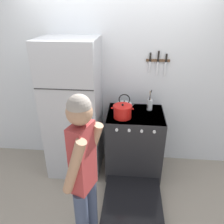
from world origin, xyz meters
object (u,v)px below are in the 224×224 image
(refrigerator, at_px, (73,110))
(person, at_px, (84,175))
(tea_kettle, at_px, (124,105))
(stove_range, at_px, (134,145))
(utensil_jar, at_px, (150,104))
(dutch_oven_pot, at_px, (122,111))

(refrigerator, relative_size, person, 1.13)
(tea_kettle, height_order, person, person)
(stove_range, distance_m, utensil_jar, 0.61)
(refrigerator, relative_size, dutch_oven_pot, 6.71)
(dutch_oven_pot, bearing_deg, person, -103.33)
(dutch_oven_pot, xyz_separation_m, tea_kettle, (0.01, 0.26, -0.02))
(refrigerator, bearing_deg, utensil_jar, 7.39)
(refrigerator, height_order, stove_range, refrigerator)
(tea_kettle, xyz_separation_m, utensil_jar, (0.34, 0.01, 0.03))
(refrigerator, bearing_deg, stove_range, -2.72)
(stove_range, bearing_deg, tea_kettle, 132.92)
(stove_range, distance_m, dutch_oven_pot, 0.59)
(stove_range, relative_size, person, 0.84)
(dutch_oven_pot, bearing_deg, stove_range, 27.79)
(person, bearing_deg, tea_kettle, 7.83)
(stove_range, height_order, tea_kettle, tea_kettle)
(refrigerator, distance_m, stove_range, 0.97)
(stove_range, relative_size, utensil_jar, 4.85)
(stove_range, height_order, person, person)
(dutch_oven_pot, distance_m, tea_kettle, 0.26)
(utensil_jar, distance_m, person, 1.51)
(refrigerator, xyz_separation_m, person, (0.41, -1.24, 0.01))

